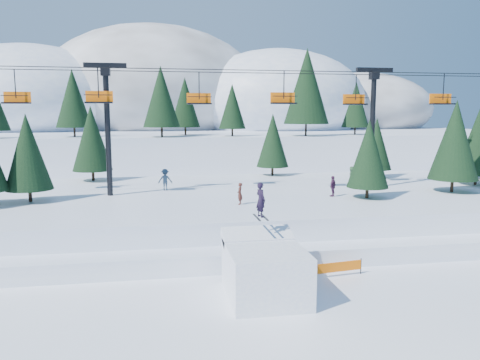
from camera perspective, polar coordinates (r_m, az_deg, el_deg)
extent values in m
plane|color=white|center=(22.30, 4.36, -15.50)|extent=(160.00, 160.00, 0.00)
cube|color=white|center=(38.91, -2.14, -3.30)|extent=(70.00, 22.00, 2.50)
cube|color=white|center=(29.48, 0.52, -8.42)|extent=(70.00, 6.00, 1.10)
cube|color=white|center=(88.15, -6.54, 4.15)|extent=(110.00, 60.00, 6.00)
ellipsoid|color=white|center=(94.65, -24.17, 8.89)|extent=(36.00, 32.40, 19.80)
ellipsoid|color=#605B59|center=(97.91, -10.55, 10.46)|extent=(44.00, 39.60, 26.40)
ellipsoid|color=white|center=(92.76, 4.63, 9.58)|extent=(34.00, 30.60, 19.72)
ellipsoid|color=#605B59|center=(105.06, 14.52, 8.46)|extent=(30.00, 27.00, 15.00)
cylinder|color=black|center=(60.73, -9.50, 5.79)|extent=(0.26, 0.26, 1.25)
cone|color=#163117|center=(60.73, -9.60, 10.00)|extent=(4.65, 4.65, 7.69)
cylinder|color=black|center=(62.64, -0.95, 5.83)|extent=(0.26, 0.26, 0.96)
cone|color=#163117|center=(62.60, -0.96, 8.98)|extent=(3.58, 3.58, 5.92)
cylinder|color=black|center=(63.49, 8.03, 6.07)|extent=(0.26, 0.26, 1.61)
cone|color=#163117|center=(63.56, 8.14, 11.26)|extent=(5.98, 5.98, 9.89)
cylinder|color=black|center=(63.96, -19.52, 5.53)|extent=(0.26, 0.26, 1.20)
cone|color=#163117|center=(63.95, -19.70, 9.37)|extent=(4.47, 4.47, 7.39)
cylinder|color=black|center=(69.26, 13.83, 5.84)|extent=(0.26, 0.26, 1.04)
cone|color=#163117|center=(69.23, 13.94, 8.92)|extent=(3.87, 3.87, 6.40)
cylinder|color=black|center=(65.73, -6.67, 5.94)|extent=(0.26, 0.26, 1.11)
cone|color=#163117|center=(65.70, -6.72, 9.40)|extent=(4.12, 4.12, 6.81)
cube|color=white|center=(23.24, 3.10, -11.22)|extent=(3.67, 4.53, 2.48)
cube|color=white|center=(24.67, 2.11, -6.92)|extent=(3.67, 1.59, 0.88)
imported|color=black|center=(23.92, 2.54, -2.42)|extent=(0.64, 0.77, 1.79)
cube|color=black|center=(24.06, 2.06, -4.57)|extent=(0.11, 1.65, 0.03)
cube|color=black|center=(24.14, 2.99, -4.53)|extent=(0.11, 1.65, 0.03)
cylinder|color=black|center=(38.03, -15.82, 5.63)|extent=(0.44, 0.44, 10.00)
cube|color=black|center=(38.18, -16.12, 13.30)|extent=(3.20, 0.35, 0.35)
cube|color=black|center=(38.14, -16.09, 12.62)|extent=(0.70, 0.70, 0.70)
cylinder|color=black|center=(41.94, 15.80, 5.83)|extent=(0.44, 0.44, 10.00)
cube|color=black|center=(42.08, 16.07, 12.78)|extent=(3.20, 0.35, 0.35)
cube|color=black|center=(42.04, 16.05, 12.17)|extent=(0.70, 0.70, 0.70)
cylinder|color=black|center=(37.44, 1.14, 13.25)|extent=(46.00, 0.06, 0.06)
cylinder|color=black|center=(39.79, 0.47, 12.94)|extent=(46.00, 0.06, 0.06)
cylinder|color=black|center=(40.53, -25.74, 10.51)|extent=(0.08, 0.08, 2.20)
cube|color=black|center=(40.48, -25.61, 8.47)|extent=(2.00, 0.75, 0.12)
cube|color=#FF6A08|center=(40.85, -25.50, 9.09)|extent=(2.00, 0.10, 0.85)
cylinder|color=black|center=(40.15, -25.79, 9.25)|extent=(2.00, 0.06, 0.06)
cylinder|color=black|center=(36.93, -16.91, 11.27)|extent=(0.08, 0.08, 2.20)
cube|color=black|center=(36.87, -16.82, 9.02)|extent=(2.00, 0.75, 0.12)
cube|color=#FF6A08|center=(37.26, -16.78, 9.71)|extent=(2.00, 0.10, 0.85)
cylinder|color=black|center=(36.54, -16.92, 9.90)|extent=(2.00, 0.06, 0.06)
cylinder|color=black|center=(39.22, -5.01, 11.37)|extent=(0.08, 0.08, 2.20)
cube|color=black|center=(39.16, -4.98, 9.26)|extent=(2.00, 0.75, 0.12)
cube|color=#FF6A08|center=(39.55, -5.04, 9.90)|extent=(2.00, 0.10, 0.85)
cylinder|color=black|center=(38.83, -4.95, 10.08)|extent=(2.00, 0.06, 0.06)
cylinder|color=black|center=(37.99, 5.38, 11.48)|extent=(0.08, 0.08, 2.20)
cube|color=black|center=(37.93, 5.35, 9.29)|extent=(2.00, 0.75, 0.12)
cube|color=#FF6A08|center=(38.31, 5.21, 9.95)|extent=(2.00, 0.10, 0.85)
cylinder|color=black|center=(37.61, 5.50, 10.14)|extent=(2.00, 0.06, 0.06)
cylinder|color=black|center=(42.62, 13.95, 10.90)|extent=(0.08, 0.08, 2.20)
cube|color=black|center=(42.57, 13.89, 8.96)|extent=(2.00, 0.75, 0.12)
cube|color=#FF6A08|center=(42.93, 13.70, 9.55)|extent=(2.00, 0.10, 0.85)
cylinder|color=black|center=(42.26, 14.11, 9.70)|extent=(2.00, 0.06, 0.06)
cylinder|color=black|center=(43.73, 23.57, 10.40)|extent=(0.08, 0.08, 2.20)
cube|color=black|center=(43.68, 23.46, 8.50)|extent=(2.00, 0.75, 0.12)
cube|color=#FF6A08|center=(44.01, 23.22, 9.09)|extent=(2.00, 0.10, 0.85)
cylinder|color=black|center=(43.40, 23.76, 9.22)|extent=(2.00, 0.06, 0.06)
cylinder|color=black|center=(42.53, 24.42, -0.62)|extent=(0.26, 0.26, 1.06)
cone|color=#163117|center=(42.18, 24.72, 4.46)|extent=(3.93, 3.93, 6.49)
cylinder|color=black|center=(47.72, 26.77, 0.06)|extent=(0.26, 0.26, 0.98)
cone|color=#163117|center=(47.41, 27.04, 4.27)|extent=(3.65, 3.65, 6.04)
cylinder|color=black|center=(49.45, 16.13, 0.78)|extent=(0.26, 0.26, 0.84)
cone|color=#163117|center=(49.17, 16.27, 4.27)|extent=(3.14, 3.14, 5.19)
cylinder|color=black|center=(47.34, -17.46, 0.52)|extent=(0.26, 0.26, 1.01)
cone|color=#163117|center=(47.03, -17.65, 4.89)|extent=(3.76, 3.76, 6.21)
cylinder|color=black|center=(49.47, 3.97, 1.12)|extent=(0.26, 0.26, 0.91)
cone|color=#163117|center=(49.19, 4.01, 4.86)|extent=(3.36, 3.36, 5.56)
cylinder|color=black|center=(37.72, -24.20, -1.74)|extent=(0.26, 0.26, 0.91)
cone|color=#163117|center=(37.35, -24.49, 3.16)|extent=(3.36, 3.36, 5.56)
cylinder|color=black|center=(37.20, 15.22, -1.49)|extent=(0.26, 0.26, 0.84)
cone|color=#163117|center=(36.84, 15.40, 3.13)|extent=(3.13, 3.13, 5.17)
imported|color=#213F24|center=(43.35, 13.48, 0.49)|extent=(0.69, 0.93, 1.74)
imported|color=#46213E|center=(37.23, 11.25, -0.74)|extent=(0.95, 0.96, 1.63)
imported|color=#50241C|center=(33.30, -0.03, -1.68)|extent=(0.51, 0.65, 1.55)
imported|color=#2C3F51|center=(39.96, -9.11, 0.04)|extent=(1.23, 0.78, 1.82)
cylinder|color=black|center=(26.16, 9.24, -10.92)|extent=(0.06, 0.06, 0.90)
cylinder|color=black|center=(27.50, 14.52, -10.12)|extent=(0.06, 0.06, 0.90)
cube|color=#FF6A08|center=(26.77, 11.96, -10.32)|extent=(2.78, 0.44, 0.55)
cylinder|color=black|center=(31.59, 20.45, -7.99)|extent=(0.06, 0.06, 0.90)
cylinder|color=black|center=(33.59, 23.83, -7.23)|extent=(0.06, 0.06, 0.90)
cube|color=#FF6A08|center=(32.55, 22.20, -7.43)|extent=(2.71, 0.77, 0.55)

